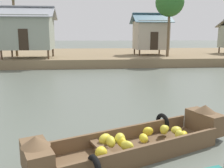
{
  "coord_description": "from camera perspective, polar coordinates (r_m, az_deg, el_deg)",
  "views": [
    {
      "loc": [
        0.21,
        -1.73,
        2.75
      ],
      "look_at": [
        1.17,
        7.4,
        0.96
      ],
      "focal_mm": 39.23,
      "sensor_mm": 36.0,
      "label": 1
    }
  ],
  "objects": [
    {
      "name": "stilt_house_mid_left",
      "position": [
        26.95,
        8.95,
        11.31
      ],
      "size": [
        3.99,
        3.58,
        4.39
      ],
      "color": "#4C3826",
      "rests_on": "riverbank_strip"
    },
    {
      "name": "palm_tree_mid",
      "position": [
        25.15,
        13.31,
        17.98
      ],
      "size": [
        2.71,
        2.71,
        6.52
      ],
      "color": "brown",
      "rests_on": "riverbank_strip"
    },
    {
      "name": "banana_boat",
      "position": [
        5.99,
        5.6,
        -13.2
      ],
      "size": [
        5.08,
        2.85,
        0.89
      ],
      "color": "brown",
      "rests_on": "ground"
    },
    {
      "name": "stilt_house_left",
      "position": [
        24.0,
        -19.04,
        11.38
      ],
      "size": [
        5.03,
        3.99,
        4.64
      ],
      "color": "#4C3826",
      "rests_on": "riverbank_strip"
    },
    {
      "name": "riverbank_strip",
      "position": [
        30.97,
        -6.4,
        6.62
      ],
      "size": [
        160.0,
        20.0,
        0.79
      ],
      "primitive_type": "cube",
      "color": "#7F6B4C",
      "rests_on": "ground"
    },
    {
      "name": "ground_plane",
      "position": [
        12.05,
        -6.83,
        -2.24
      ],
      "size": [
        300.0,
        300.0,
        0.0
      ],
      "primitive_type": "plane",
      "color": "#596056"
    }
  ]
}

